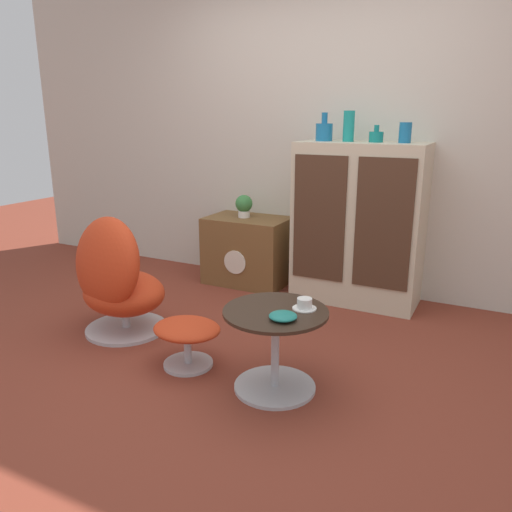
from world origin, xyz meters
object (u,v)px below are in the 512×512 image
Objects in this scene: vase_inner_left at (349,126)px; vase_inner_right at (376,136)px; vase_rightmost at (405,133)px; teacup at (304,305)px; egg_chair at (116,280)px; sideboard at (358,224)px; potted_plant at (244,205)px; tv_console at (248,250)px; ottoman at (187,333)px; bowl at (283,316)px; vase_leftmost at (324,131)px; coffee_table at (275,344)px.

vase_inner_right is at bearing -0.00° from vase_inner_left.
vase_rightmost reaches higher than teacup.
vase_rightmost is at bearing 40.97° from egg_chair.
potted_plant is (-1.01, 0.00, 0.07)m from sideboard.
sideboard is at bearing 0.01° from tv_console.
vase_rightmost reaches higher than tv_console.
ottoman is at bearing -173.20° from teacup.
potted_plant is 1.36× the size of bowl.
ottoman is 1.66m from potted_plant.
vase_inner_right is (0.40, 0.00, -0.03)m from vase_leftmost.
coffee_table is at bearing -85.76° from vase_inner_left.
teacup is at bearing 33.98° from coffee_table.
vase_inner_left is 0.42m from vase_rightmost.
vase_inner_right is (0.09, 0.00, 0.66)m from sideboard.
coffee_table is 1.88m from vase_leftmost.
ottoman is 2.11× the size of potted_plant.
tv_console is at bearing -0.79° from potted_plant.
ottoman is at bearing -119.69° from vase_rightmost.
tv_console is at bearing 122.97° from bowl.
potted_plant is (-0.04, 0.00, 0.40)m from tv_console.
vase_inner_left is 0.22m from vase_inner_right.
vase_inner_left is at bearing 0.22° from potted_plant.
egg_chair is 6.54× the size of teacup.
vase_leftmost is (0.95, 1.35, 0.94)m from egg_chair.
teacup is (-0.18, -1.45, -0.84)m from vase_rightmost.
vase_inner_left is at bearing 0.00° from vase_leftmost.
vase_rightmost is at bearing 0.15° from potted_plant.
bowl reaches higher than coffee_table.
vase_leftmost reaches higher than ottoman.
vase_inner_right reaches higher than ottoman.
vase_leftmost is at bearing 101.26° from coffee_table.
sideboard reaches higher than egg_chair.
vase_leftmost is at bearing 103.44° from bowl.
potted_plant is at bearing 79.54° from egg_chair.
sideboard is 1.77× the size of tv_console.
vase_rightmost is (0.61, 0.00, -0.00)m from vase_leftmost.
vase_inner_right is 1.25m from potted_plant.
vase_inner_right reaches higher than coffee_table.
tv_console is at bearing 104.66° from ottoman.
bowl is at bearing -11.58° from egg_chair.
ottoman is at bearing 179.74° from coffee_table.
egg_chair is 4.29× the size of potted_plant.
potted_plant reaches higher than teacup.
tv_console is 1.63m from vase_rightmost.
vase_rightmost reaches higher than potted_plant.
coffee_table is 1.88m from vase_rightmost.
vase_inner_left is at bearing 180.00° from vase_rightmost.
vase_leftmost is (-0.31, 0.00, 0.69)m from sideboard.
bowl is (1.05, -1.62, 0.18)m from tv_console.
egg_chair is at bearing 176.07° from teacup.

